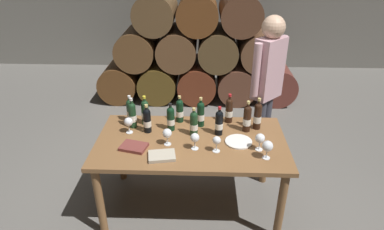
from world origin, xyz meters
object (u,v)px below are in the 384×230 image
object	(u,v)px
wine_glass_1	(167,134)
wine_glass_5	(260,139)
sommelier_presenting	(267,80)
wine_bottle_11	(258,116)
tasting_notebook	(134,147)
wine_glass_4	(268,146)
wine_glass_0	(128,122)
wine_bottle_7	(171,118)
wine_glass_3	(217,141)
wine_bottle_1	(180,110)
wine_bottle_9	(132,115)
wine_glass_2	(195,138)
wine_bottle_5	(201,114)
wine_bottle_8	(219,122)
wine_bottle_6	(229,110)
wine_bottle_10	(247,118)
dining_table	(191,149)
wine_bottle_4	(130,110)
wine_bottle_3	(194,123)
serving_plate	(239,142)
wine_bottle_0	(147,120)
leather_ledger	(162,156)
wine_bottle_2	(145,112)

from	to	relation	value
wine_glass_1	wine_glass_5	world-z (taller)	wine_glass_5
sommelier_presenting	wine_bottle_11	bearing A→B (deg)	-107.33
wine_glass_1	tasting_notebook	distance (m)	0.31
wine_glass_4	wine_glass_0	bearing A→B (deg)	163.23
wine_bottle_7	wine_glass_3	bearing A→B (deg)	-39.79
wine_bottle_1	wine_bottle_9	world-z (taller)	wine_bottle_9
wine_glass_2	sommelier_presenting	world-z (taller)	sommelier_presenting
wine_glass_5	wine_glass_2	bearing A→B (deg)	-179.43
wine_bottle_5	wine_glass_3	xyz separation A→B (m)	(0.14, -0.43, -0.03)
wine_bottle_8	wine_glass_4	xyz separation A→B (m)	(0.38, -0.37, -0.01)
wine_glass_3	tasting_notebook	world-z (taller)	wine_glass_3
wine_bottle_6	wine_glass_2	xyz separation A→B (m)	(-0.32, -0.49, -0.02)
wine_bottle_10	wine_glass_4	size ratio (longest dim) A/B	1.87
wine_bottle_11	wine_glass_0	size ratio (longest dim) A/B	2.04
wine_glass_1	dining_table	bearing A→B (deg)	19.86
wine_bottle_4	wine_bottle_8	bearing A→B (deg)	-13.85
wine_bottle_6	sommelier_presenting	xyz separation A→B (m)	(0.42, 0.40, 0.15)
wine_bottle_7	wine_bottle_3	bearing A→B (deg)	-21.36
wine_bottle_10	serving_plate	bearing A→B (deg)	-113.18
wine_bottle_4	wine_bottle_10	size ratio (longest dim) A/B	0.91
wine_glass_2	tasting_notebook	world-z (taller)	wine_glass_2
wine_bottle_0	wine_glass_3	size ratio (longest dim) A/B	1.93
wine_glass_2	dining_table	bearing A→B (deg)	105.19
leather_ledger	serving_plate	xyz separation A→B (m)	(0.65, 0.25, -0.01)
wine_glass_0	tasting_notebook	xyz separation A→B (m)	(0.09, -0.26, -0.10)
wine_bottle_1	sommelier_presenting	xyz separation A→B (m)	(0.90, 0.40, 0.16)
wine_bottle_5	wine_bottle_6	xyz separation A→B (m)	(0.28, 0.08, 0.00)
wine_glass_3	wine_glass_4	xyz separation A→B (m)	(0.41, -0.09, 0.01)
wine_glass_4	wine_bottle_10	bearing A→B (deg)	104.93
wine_glass_0	dining_table	bearing A→B (deg)	-11.09
wine_bottle_3	wine_glass_1	xyz separation A→B (m)	(-0.23, -0.17, -0.01)
wine_bottle_0	wine_bottle_1	xyz separation A→B (m)	(0.29, 0.21, -0.00)
sommelier_presenting	wine_bottle_10	bearing A→B (deg)	-115.10
leather_ledger	sommelier_presenting	size ratio (longest dim) A/B	0.13
wine_bottle_9	wine_glass_2	xyz separation A→B (m)	(0.60, -0.36, -0.02)
wine_bottle_1	wine_bottle_9	size ratio (longest dim) A/B	0.91
wine_bottle_8	leather_ledger	world-z (taller)	wine_bottle_8
dining_table	wine_glass_4	distance (m)	0.71
wine_glass_1	serving_plate	bearing A→B (deg)	5.02
wine_bottle_2	leather_ledger	distance (m)	0.61
wine_bottle_4	wine_bottle_8	size ratio (longest dim) A/B	0.99
wine_bottle_7	wine_bottle_8	distance (m)	0.45
wine_bottle_1	tasting_notebook	world-z (taller)	wine_bottle_1
wine_bottle_8	serving_plate	distance (m)	0.25
wine_bottle_3	wine_glass_2	world-z (taller)	wine_bottle_3
wine_bottle_2	wine_bottle_6	distance (m)	0.81
wine_bottle_2	sommelier_presenting	bearing A→B (deg)	20.70
wine_bottle_10	sommelier_presenting	distance (m)	0.64
wine_bottle_0	wine_bottle_10	world-z (taller)	wine_bottle_10
wine_bottle_8	wine_bottle_9	world-z (taller)	wine_bottle_9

